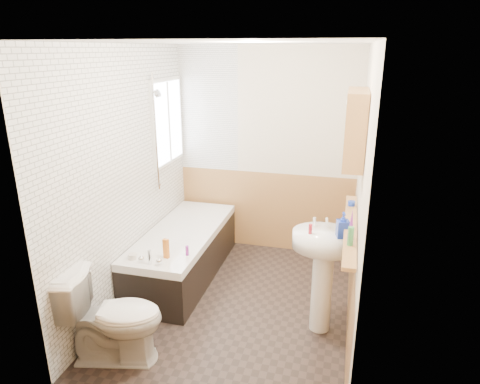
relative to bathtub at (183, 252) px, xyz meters
name	(u,v)px	position (x,y,z in m)	size (l,w,h in m)	color
floor	(236,304)	(0.73, -0.43, -0.29)	(2.80, 2.80, 0.00)	black
ceiling	(235,42)	(0.73, -0.43, 2.21)	(2.80, 2.80, 0.00)	white
wall_back	(266,152)	(0.73, 0.98, 0.96)	(2.20, 0.02, 2.50)	beige
wall_front	(176,255)	(0.73, -1.84, 0.96)	(2.20, 0.02, 2.50)	beige
wall_left	(126,178)	(-0.38, -0.43, 0.96)	(0.02, 2.80, 2.50)	beige
wall_right	(361,197)	(1.84, -0.43, 0.96)	(0.02, 2.80, 2.50)	beige
wainscot_right	(351,274)	(1.82, -0.43, 0.21)	(0.01, 2.80, 1.00)	#B38149
wainscot_front	(183,354)	(0.73, -1.82, 0.21)	(2.20, 0.01, 1.00)	#B38149
wainscot_back	(265,210)	(0.73, 0.95, 0.21)	(2.20, 0.01, 1.00)	#B38149
tile_cladding_left	(129,178)	(-0.36, -0.43, 0.96)	(0.01, 2.80, 2.50)	white
tile_return_back	(208,109)	(0.01, 0.95, 1.46)	(0.75, 0.01, 1.50)	white
window	(168,122)	(-0.33, 0.52, 1.36)	(0.03, 0.79, 0.99)	white
bathtub	(183,252)	(0.00, 0.00, 0.00)	(0.70, 1.80, 0.69)	black
shower_riser	(156,124)	(-0.31, 0.14, 1.40)	(0.11, 0.08, 1.26)	silver
toilet	(113,317)	(-0.03, -1.43, 0.11)	(0.45, 0.80, 0.79)	white
sink	(324,261)	(1.57, -0.60, 0.40)	(0.56, 0.45, 1.08)	white
pine_shelf	(350,227)	(1.77, -0.61, 0.75)	(0.10, 1.53, 0.03)	#B38149
medicine_cabinet	(355,128)	(1.74, -0.48, 1.56)	(0.17, 0.66, 0.60)	#B38149
foam_can	(351,236)	(1.77, -1.01, 0.84)	(0.04, 0.04, 0.15)	#388447
green_bottle	(351,224)	(1.77, -0.89, 0.89)	(0.05, 0.05, 0.25)	purple
black_jar	(351,203)	(1.77, -0.13, 0.79)	(0.07, 0.07, 0.04)	#19339E
soap_bottle	(343,231)	(1.71, -0.67, 0.73)	(0.10, 0.22, 0.10)	#19339E
clear_bottle	(310,229)	(1.44, -0.67, 0.72)	(0.03, 0.03, 0.09)	maroon
blue_gel	(166,249)	(0.10, -0.65, 0.36)	(0.05, 0.03, 0.19)	orange
cream_jar	(132,256)	(-0.21, -0.75, 0.29)	(0.08, 0.08, 0.05)	silver
orange_bottle	(187,251)	(0.27, -0.55, 0.31)	(0.03, 0.03, 0.10)	purple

